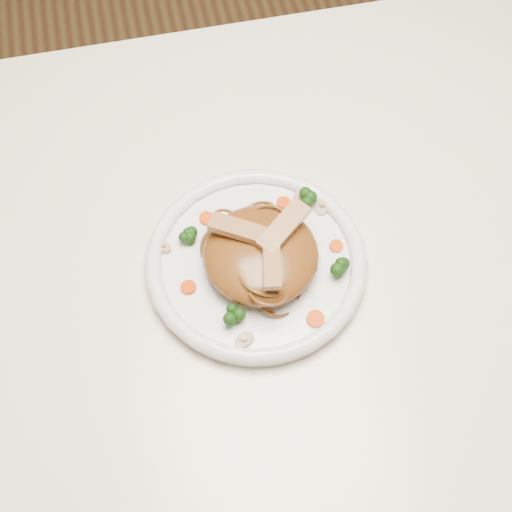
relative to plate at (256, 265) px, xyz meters
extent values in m
plane|color=#4E2E1A|center=(0.06, 0.03, -0.76)|extent=(4.00, 4.00, 0.00)
cube|color=beige|center=(0.06, 0.03, -0.03)|extent=(1.20, 0.80, 0.04)
cylinder|color=brown|center=(0.60, 0.37, -0.40)|extent=(0.06, 0.06, 0.71)
cylinder|color=white|center=(0.00, 0.00, 0.00)|extent=(0.34, 0.34, 0.02)
ellipsoid|color=brown|center=(0.00, 0.00, 0.03)|extent=(0.16, 0.16, 0.05)
cube|color=#A0784B|center=(0.04, 0.01, 0.06)|extent=(0.07, 0.07, 0.01)
cube|color=#A0784B|center=(-0.02, 0.02, 0.06)|extent=(0.07, 0.06, 0.01)
cube|color=#A0784B|center=(0.01, -0.04, 0.06)|extent=(0.03, 0.06, 0.01)
cylinder|color=#EA4408|center=(0.05, 0.08, 0.01)|extent=(0.02, 0.02, 0.00)
cylinder|color=#EA4408|center=(-0.09, -0.02, 0.01)|extent=(0.02, 0.02, 0.00)
cylinder|color=#EA4408|center=(0.10, 0.00, 0.01)|extent=(0.02, 0.02, 0.00)
cylinder|color=#EA4408|center=(-0.05, 0.07, 0.01)|extent=(0.03, 0.03, 0.00)
cylinder|color=#EA4408|center=(0.05, -0.09, 0.01)|extent=(0.03, 0.03, 0.00)
cylinder|color=#C7B795|center=(-0.04, -0.10, 0.01)|extent=(0.03, 0.03, 0.01)
cylinder|color=#C7B795|center=(0.10, 0.06, 0.01)|extent=(0.03, 0.03, 0.01)
cylinder|color=#C7B795|center=(-0.11, 0.04, 0.01)|extent=(0.03, 0.03, 0.01)
cylinder|color=#C7B795|center=(0.08, 0.08, 0.01)|extent=(0.03, 0.03, 0.01)
camera|label=1|loc=(-0.09, -0.41, 0.77)|focal=49.49mm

